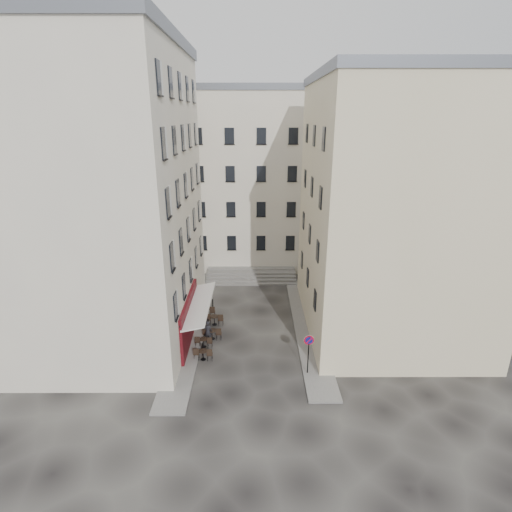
{
  "coord_description": "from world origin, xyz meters",
  "views": [
    {
      "loc": [
        0.4,
        -24.97,
        15.8
      ],
      "look_at": [
        0.47,
        4.0,
        5.59
      ],
      "focal_mm": 28.0,
      "sensor_mm": 36.0,
      "label": 1
    }
  ],
  "objects_px": {
    "bistro_table_b": "(204,342)",
    "pedestrian": "(208,331)",
    "bistro_table_a": "(203,354)",
    "no_parking_sign": "(309,347)"
  },
  "relations": [
    {
      "from": "bistro_table_b",
      "to": "pedestrian",
      "type": "bearing_deg",
      "value": 74.32
    },
    {
      "from": "bistro_table_a",
      "to": "pedestrian",
      "type": "distance_m",
      "value": 2.39
    },
    {
      "from": "no_parking_sign",
      "to": "bistro_table_a",
      "type": "xyz_separation_m",
      "value": [
        -6.93,
        1.64,
        -1.54
      ]
    },
    {
      "from": "bistro_table_b",
      "to": "pedestrian",
      "type": "relative_size",
      "value": 0.75
    },
    {
      "from": "no_parking_sign",
      "to": "bistro_table_a",
      "type": "distance_m",
      "value": 7.28
    },
    {
      "from": "bistro_table_a",
      "to": "bistro_table_b",
      "type": "height_order",
      "value": "bistro_table_a"
    },
    {
      "from": "no_parking_sign",
      "to": "pedestrian",
      "type": "height_order",
      "value": "no_parking_sign"
    },
    {
      "from": "no_parking_sign",
      "to": "pedestrian",
      "type": "relative_size",
      "value": 1.69
    },
    {
      "from": "no_parking_sign",
      "to": "pedestrian",
      "type": "xyz_separation_m",
      "value": [
        -6.85,
        3.99,
        -1.17
      ]
    },
    {
      "from": "bistro_table_a",
      "to": "bistro_table_b",
      "type": "bearing_deg",
      "value": 95.24
    }
  ]
}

